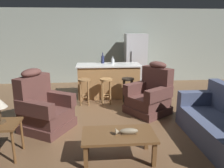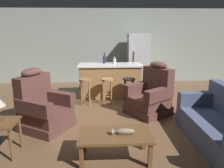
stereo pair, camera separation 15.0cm
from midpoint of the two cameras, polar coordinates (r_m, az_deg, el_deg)
The scene contains 15 objects.
ground_plane at distance 5.16m, azimuth 0.97°, elevation -7.80°, with size 12.00×12.00×0.00m.
back_wall at distance 7.92m, azimuth -0.51°, elevation 9.80°, with size 12.00×0.05×2.60m.
coffee_table at distance 3.39m, azimuth 2.11°, elevation -13.69°, with size 1.10×0.60×0.42m.
fish_figurine at distance 3.33m, azimuth 4.18°, elevation -12.29°, with size 0.34×0.10×0.10m.
couch at distance 4.22m, azimuth 28.19°, elevation -9.92°, with size 0.86×1.91×0.94m.
recliner_near_lamp at distance 4.54m, azimuth -16.70°, elevation -5.95°, with size 1.14×1.14×1.20m.
recliner_near_island at distance 5.19m, azimuth 10.91°, elevation -2.99°, with size 1.17×1.17×1.20m.
end_table at distance 3.81m, azimuth -25.91°, elevation -10.25°, with size 0.48×0.48×0.56m.
kitchen_island at distance 6.30m, azimuth 0.17°, elevation 0.94°, with size 1.80×0.70×0.95m.
bar_stool_left at distance 5.69m, azimuth -6.23°, elevation -0.71°, with size 0.32×0.32×0.68m.
bar_stool_middle at distance 5.68m, azimuth -0.50°, elevation -0.63°, with size 0.32×0.32×0.68m.
bar_stool_right at distance 5.73m, azimuth 5.18°, elevation -0.56°, with size 0.32×0.32×0.68m.
refrigerator at distance 7.50m, azimuth 7.31°, elevation 6.19°, with size 0.70×0.69×1.76m.
bottle_tall_green at distance 6.36m, azimuth -1.29°, elevation 6.49°, with size 0.09×0.09×0.31m.
bottle_short_amber at distance 6.25m, azimuth 1.34°, elevation 6.00°, with size 0.09×0.09×0.21m.
Camera 2 is at (-0.25, -4.76, 1.97)m, focal length 35.00 mm.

